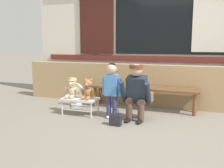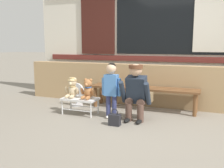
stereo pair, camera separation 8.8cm
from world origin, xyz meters
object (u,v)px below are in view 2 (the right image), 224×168
Objects in this scene: wooden_bench_long at (144,91)px; teddy_bear_with_hat at (72,88)px; teddy_bear_plain at (88,90)px; child_standing at (111,84)px; adult_crouching at (137,92)px; handbag_on_ground at (115,120)px; floor_fan at (76,94)px; small_display_bench at (80,100)px.

teddy_bear_with_hat is (-1.14, -0.75, 0.10)m from wooden_bench_long.
child_standing reaches higher than teddy_bear_plain.
handbag_on_ground is (-0.24, -0.40, -0.38)m from adult_crouching.
floor_fan is (-1.36, -0.24, -0.13)m from wooden_bench_long.
teddy_bear_with_hat is 1.22m from adult_crouching.
wooden_bench_long is 2.19× the size of child_standing.
child_standing is 2.00× the size of floor_fan.
teddy_bear_with_hat is 0.61m from floor_fan.
floor_fan is at bearing 143.16° from handbag_on_ground.
teddy_bear_plain is 0.85m from handbag_on_ground.
floor_fan is at bearing 151.08° from child_standing.
adult_crouching is at bearing -84.07° from wooden_bench_long.
handbag_on_ground is at bearing -29.93° from teddy_bear_plain.
small_display_bench is (-0.98, -0.76, -0.11)m from wooden_bench_long.
small_display_bench is 0.64m from floor_fan.
adult_crouching reaches higher than floor_fan.
small_display_bench is 1.76× the size of teddy_bear_with_hat.
handbag_on_ground is at bearing -24.80° from small_display_bench.
handbag_on_ground is at bearing -36.84° from floor_fan.
wooden_bench_long is 5.78× the size of teddy_bear_with_hat.
floor_fan is (-0.54, 0.52, -0.23)m from teddy_bear_plain.
adult_crouching is 1.98× the size of floor_fan.
wooden_bench_long is 1.24m from small_display_bench.
teddy_bear_with_hat is at bearing 177.18° from child_standing.
wooden_bench_long is at bearing 37.58° from small_display_bench.
adult_crouching is (0.43, 0.06, -0.11)m from child_standing.
adult_crouching is at bearing 59.47° from handbag_on_ground.
floor_fan reaches higher than handbag_on_ground.
teddy_bear_plain is at bearing -178.83° from adult_crouching.
child_standing is at bearing 119.62° from handbag_on_ground.
handbag_on_ground is 0.57× the size of floor_fan.
handbag_on_ground is (0.98, -0.38, -0.38)m from teddy_bear_with_hat.
child_standing reaches higher than floor_fan.
teddy_bear_with_hat is 0.38× the size of adult_crouching.
small_display_bench is 0.71m from child_standing.
teddy_bear_plain reaches higher than small_display_bench.
floor_fan is at bearing 160.86° from adult_crouching.
handbag_on_ground is (-0.16, -1.14, -0.28)m from wooden_bench_long.
teddy_bear_with_hat is at bearing 179.87° from teddy_bear_plain.
floor_fan is at bearing 112.68° from teddy_bear_with_hat.
wooden_bench_long is 2.21× the size of adult_crouching.
wooden_bench_long is 0.75m from adult_crouching.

